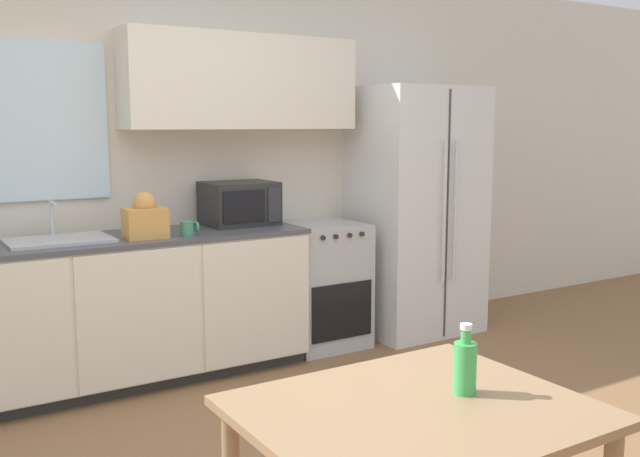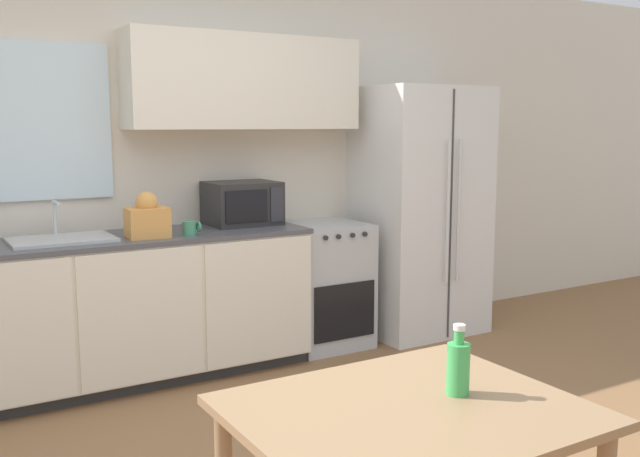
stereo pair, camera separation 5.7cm
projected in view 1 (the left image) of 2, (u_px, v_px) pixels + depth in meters
The scene contains 10 objects.
wall_back at pixel (153, 148), 4.64m from camera, with size 12.00×0.38×2.70m.
kitchen_counter at pixel (125, 309), 4.34m from camera, with size 2.26×0.65×0.91m.
oven_range at pixel (320, 284), 5.10m from camera, with size 0.56×0.60×0.88m.
refrigerator at pixel (416, 211), 5.41m from camera, with size 0.88×0.74×1.85m.
kitchen_sink at pixel (59, 239), 4.09m from camera, with size 0.57×0.41×0.22m.
microwave at pixel (239, 203), 4.77m from camera, with size 0.46×0.38×0.29m.
coffee_mug at pixel (188, 228), 4.30m from camera, with size 0.11×0.08×0.09m.
grocery_bag_1 at pixel (145, 219), 4.22m from camera, with size 0.25×0.22×0.27m.
dining_table at pixel (416, 440), 2.17m from camera, with size 1.02×0.85×0.73m.
drink_bottle at pixel (465, 366), 2.25m from camera, with size 0.07×0.07×0.23m.
Camera 1 is at (-1.45, -2.56, 1.58)m, focal length 40.00 mm.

